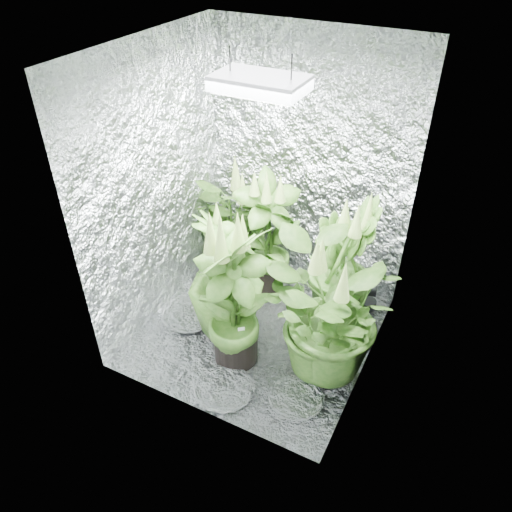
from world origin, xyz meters
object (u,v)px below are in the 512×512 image
object	(u,v)px
plant_a	(237,220)
plant_c	(343,266)
grow_lamp	(260,84)
circulation_fan	(366,294)
plant_e	(327,319)
plant_b	(268,236)
plant_f	(234,297)
plant_d	(226,280)

from	to	relation	value
plant_a	plant_c	size ratio (longest dim) A/B	0.95
grow_lamp	circulation_fan	xyz separation A→B (m)	(0.62, 0.61, -1.69)
plant_a	plant_e	xyz separation A→B (m)	(1.09, -0.80, 0.04)
grow_lamp	circulation_fan	bearing A→B (deg)	44.54
plant_b	plant_f	distance (m)	0.81
plant_a	plant_b	size ratio (longest dim) A/B	0.96
plant_d	plant_a	bearing A→B (deg)	114.04
grow_lamp	plant_e	bearing A→B (deg)	-15.81
plant_e	plant_d	bearing A→B (deg)	176.12
plant_c	plant_e	distance (m)	0.56
grow_lamp	plant_b	size ratio (longest dim) A/B	0.46
grow_lamp	plant_e	size ratio (longest dim) A/B	0.46
plant_f	circulation_fan	size ratio (longest dim) A/B	3.83
plant_f	circulation_fan	bearing A→B (deg)	55.07
plant_b	plant_e	bearing A→B (deg)	-41.75
grow_lamp	plant_d	bearing A→B (deg)	-152.18
grow_lamp	plant_b	bearing A→B (deg)	108.95
plant_b	plant_e	distance (m)	0.97
plant_c	plant_d	bearing A→B (deg)	-143.44
plant_e	circulation_fan	xyz separation A→B (m)	(0.07, 0.77, -0.36)
plant_e	plant_b	bearing A→B (deg)	138.25
plant_e	circulation_fan	bearing A→B (deg)	85.12
plant_d	plant_e	distance (m)	0.76
plant_a	plant_f	bearing A→B (deg)	-61.46
grow_lamp	plant_a	bearing A→B (deg)	129.88
grow_lamp	plant_a	size ratio (longest dim) A/B	0.48
plant_a	plant_e	bearing A→B (deg)	-36.14
plant_c	plant_d	world-z (taller)	plant_c
grow_lamp	plant_a	xyz separation A→B (m)	(-0.53, 0.64, -1.37)
plant_c	circulation_fan	bearing A→B (deg)	55.39
plant_c	plant_e	bearing A→B (deg)	-81.00
plant_a	plant_e	distance (m)	1.35
plant_d	plant_e	size ratio (longest dim) A/B	0.98
grow_lamp	plant_f	distance (m)	1.31
plant_b	circulation_fan	size ratio (longest dim) A/B	3.47
plant_d	plant_c	bearing A→B (deg)	36.56
plant_a	circulation_fan	distance (m)	1.20
plant_a	plant_c	world-z (taller)	plant_c
plant_a	plant_f	xyz separation A→B (m)	(0.52, -0.95, 0.09)
plant_b	grow_lamp	bearing A→B (deg)	-71.05
plant_a	plant_d	distance (m)	0.82
plant_c	plant_f	xyz separation A→B (m)	(-0.49, -0.70, 0.05)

